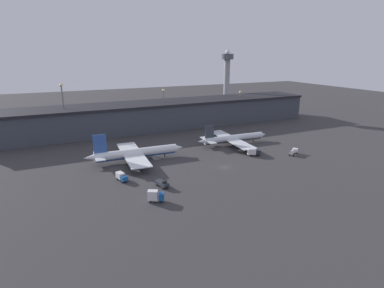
% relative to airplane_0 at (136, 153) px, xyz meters
% --- Properties ---
extents(ground, '(600.00, 600.00, 0.00)m').
position_rel_airplane_0_xyz_m(ground, '(30.78, -22.58, -3.36)').
color(ground, '#383538').
extents(terminal_building, '(196.10, 26.57, 16.05)m').
position_rel_airplane_0_xyz_m(terminal_building, '(30.78, 52.60, 4.71)').
color(terminal_building, '#3D424C').
rests_on(terminal_building, ground).
extents(airplane_0, '(42.88, 35.37, 13.08)m').
position_rel_airplane_0_xyz_m(airplane_0, '(0.00, 0.00, 0.00)').
color(airplane_0, white).
rests_on(airplane_0, ground).
extents(airplane_1, '(39.52, 36.74, 10.96)m').
position_rel_airplane_0_xyz_m(airplane_1, '(51.08, 3.88, -0.43)').
color(airplane_1, silver).
rests_on(airplane_1, ground).
extents(service_vehicle_0, '(3.51, 5.99, 2.89)m').
position_rel_airplane_0_xyz_m(service_vehicle_0, '(-10.06, -18.64, -1.72)').
color(service_vehicle_0, '#195199').
rests_on(service_vehicle_0, ground).
extents(service_vehicle_1, '(6.25, 4.09, 3.36)m').
position_rel_airplane_0_xyz_m(service_vehicle_1, '(49.80, -15.64, -1.49)').
color(service_vehicle_1, '#282D38').
rests_on(service_vehicle_1, ground).
extents(service_vehicle_2, '(3.59, 6.08, 2.66)m').
position_rel_airplane_0_xyz_m(service_vehicle_2, '(1.63, -29.84, -2.11)').
color(service_vehicle_2, '#282D38').
rests_on(service_vehicle_2, ground).
extents(service_vehicle_3, '(6.41, 4.81, 2.53)m').
position_rel_airplane_0_xyz_m(service_vehicle_3, '(67.25, -21.92, -1.84)').
color(service_vehicle_3, white).
rests_on(service_vehicle_3, ground).
extents(service_vehicle_4, '(5.35, 3.95, 3.81)m').
position_rel_airplane_0_xyz_m(service_vehicle_4, '(-3.88, -39.32, -1.29)').
color(service_vehicle_4, '#195199').
rests_on(service_vehicle_4, ground).
extents(lamp_post_0, '(1.80, 1.80, 29.22)m').
position_rel_airplane_0_xyz_m(lamp_post_0, '(-24.97, 52.22, 14.85)').
color(lamp_post_0, slate).
rests_on(lamp_post_0, ground).
extents(lamp_post_1, '(1.80, 1.80, 23.82)m').
position_rel_airplane_0_xyz_m(lamp_post_1, '(31.28, 52.22, 11.89)').
color(lamp_post_1, slate).
rests_on(lamp_post_1, ground).
extents(lamp_post_2, '(1.80, 1.80, 19.95)m').
position_rel_airplane_0_xyz_m(lamp_post_2, '(86.26, 52.22, 9.72)').
color(lamp_post_2, slate).
rests_on(lamp_post_2, ground).
extents(control_tower, '(9.00, 9.00, 46.78)m').
position_rel_airplane_0_xyz_m(control_tower, '(91.99, 80.10, 23.67)').
color(control_tower, '#99999E').
rests_on(control_tower, ground).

